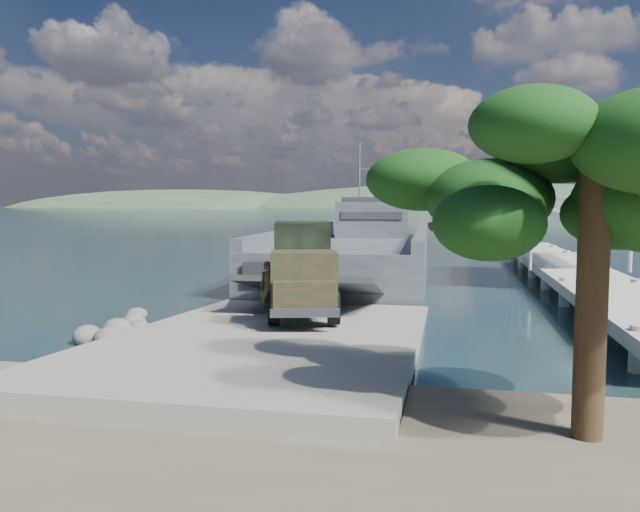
{
  "coord_description": "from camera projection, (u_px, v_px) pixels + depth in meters",
  "views": [
    {
      "loc": [
        5.92,
        -21.47,
        4.97
      ],
      "look_at": [
        0.22,
        6.0,
        2.57
      ],
      "focal_mm": 35.0,
      "sensor_mm": 36.0,
      "label": 1
    }
  ],
  "objects": [
    {
      "name": "ground",
      "position": [
        281.0,
        340.0,
        22.57
      ],
      "size": [
        1400.0,
        1400.0,
        0.0
      ],
      "primitive_type": "plane",
      "color": "#1A353E",
      "rests_on": "ground"
    },
    {
      "name": "boat_ramp",
      "position": [
        273.0,
        340.0,
        21.57
      ],
      "size": [
        10.0,
        18.0,
        0.5
      ],
      "primitive_type": "cube",
      "color": "gray",
      "rests_on": "ground"
    },
    {
      "name": "shoreline_rocks",
      "position": [
        131.0,
        331.0,
        24.31
      ],
      "size": [
        3.2,
        5.6,
        0.9
      ],
      "primitive_type": null,
      "color": "#5F5F5C",
      "rests_on": "ground"
    },
    {
      "name": "distant_headlands",
      "position": [
        500.0,
        208.0,
        558.77
      ],
      "size": [
        1000.0,
        240.0,
        48.0
      ],
      "primitive_type": null,
      "color": "#324E31",
      "rests_on": "ground"
    },
    {
      "name": "pier",
      "position": [
        567.0,
        258.0,
        38.11
      ],
      "size": [
        6.4,
        44.0,
        6.1
      ],
      "color": "#AFB0A5",
      "rests_on": "ground"
    },
    {
      "name": "landing_craft",
      "position": [
        360.0,
        258.0,
        46.19
      ],
      "size": [
        10.66,
        38.24,
        11.28
      ],
      "rotation": [
        0.0,
        0.0,
        0.03
      ],
      "color": "#3D4348",
      "rests_on": "ground"
    },
    {
      "name": "military_truck",
      "position": [
        302.0,
        268.0,
        25.53
      ],
      "size": [
        4.25,
        8.21,
        3.66
      ],
      "rotation": [
        0.0,
        0.0,
        0.25
      ],
      "color": "black",
      "rests_on": "boat_ramp"
    },
    {
      "name": "soldier",
      "position": [
        269.0,
        297.0,
        23.4
      ],
      "size": [
        0.82,
        0.71,
        1.9
      ],
      "primitive_type": "imported",
      "rotation": [
        0.0,
        0.0,
        0.44
      ],
      "color": "black",
      "rests_on": "boat_ramp"
    },
    {
      "name": "sailboat_near",
      "position": [
        586.0,
        264.0,
        46.53
      ],
      "size": [
        2.79,
        6.4,
        7.53
      ],
      "rotation": [
        0.0,
        0.0,
        -0.16
      ],
      "color": "silver",
      "rests_on": "ground"
    },
    {
      "name": "sailboat_far",
      "position": [
        581.0,
        258.0,
        52.73
      ],
      "size": [
        2.9,
        5.11,
        5.98
      ],
      "rotation": [
        0.0,
        0.0,
        0.32
      ],
      "color": "silver",
      "rests_on": "ground"
    },
    {
      "name": "overhang_tree",
      "position": [
        564.0,
        178.0,
        12.29
      ],
      "size": [
        7.51,
        6.92,
        6.82
      ],
      "color": "#312513",
      "rests_on": "ground"
    }
  ]
}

